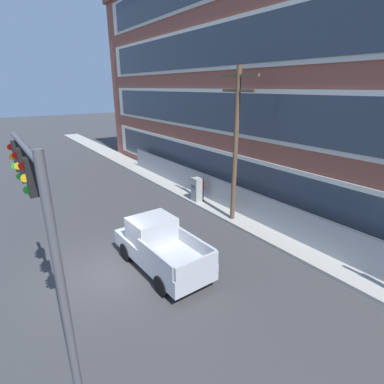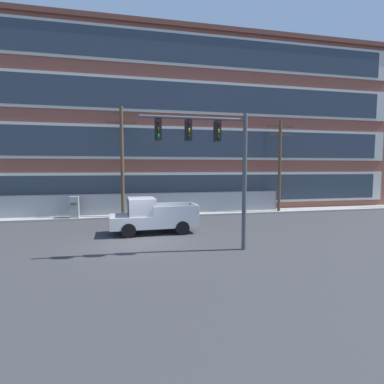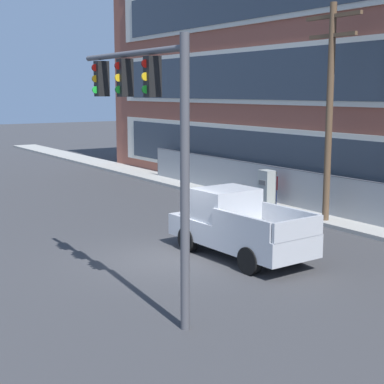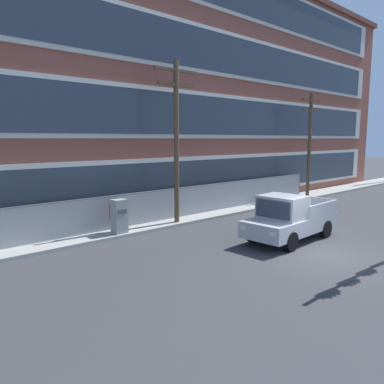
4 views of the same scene
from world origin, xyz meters
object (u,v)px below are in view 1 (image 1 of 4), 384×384
Objects in this scene: pedestrian_near_cabinet at (202,188)px; traffic_signal_mast at (39,210)px; electrical_cabinet at (197,191)px; pickup_truck_silver at (159,247)px; utility_pole_near_corner at (236,140)px.

traffic_signal_mast is at bearing -54.12° from pedestrian_near_cabinet.
traffic_signal_mast reaches higher than pedestrian_near_cabinet.
traffic_signal_mast is 13.59m from pedestrian_near_cabinet.
electrical_cabinet is at bearing -86.84° from pedestrian_near_cabinet.
traffic_signal_mast is 6.25m from pickup_truck_silver.
pickup_truck_silver reaches higher than pedestrian_near_cabinet.
utility_pole_near_corner is at bearing 106.77° from pickup_truck_silver.
traffic_signal_mast is at bearing -67.77° from utility_pole_near_corner.
utility_pole_near_corner is (-1.72, 5.72, 3.72)m from pickup_truck_silver.
electrical_cabinet is (-5.21, 5.69, -0.10)m from pickup_truck_silver.
utility_pole_near_corner is 4.82× the size of electrical_cabinet.
utility_pole_near_corner reaches higher than electrical_cabinet.
pedestrian_near_cabinet is at bearing 93.16° from electrical_cabinet.
pedestrian_near_cabinet is at bearing 130.49° from pickup_truck_silver.
utility_pole_near_corner reaches higher than pedestrian_near_cabinet.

